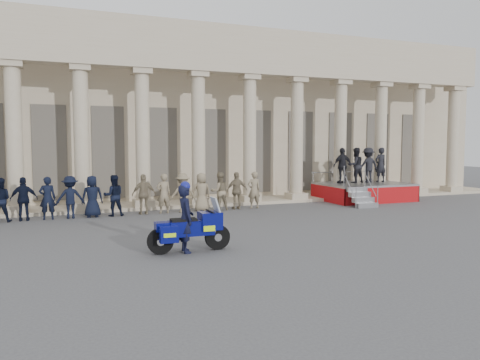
% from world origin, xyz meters
% --- Properties ---
extents(ground, '(90.00, 90.00, 0.00)m').
position_xyz_m(ground, '(0.00, 0.00, 0.00)').
color(ground, '#47474A').
rests_on(ground, ground).
extents(building, '(40.00, 12.50, 9.00)m').
position_xyz_m(building, '(-0.00, 14.74, 4.52)').
color(building, tan).
rests_on(building, ground).
extents(officer_rank, '(16.22, 0.64, 1.70)m').
position_xyz_m(officer_rank, '(-4.45, 6.48, 0.85)').
color(officer_rank, black).
rests_on(officer_rank, ground).
extents(reviewing_stand, '(4.50, 4.26, 2.76)m').
position_xyz_m(reviewing_stand, '(9.98, 7.24, 1.47)').
color(reviewing_stand, gray).
rests_on(reviewing_stand, ground).
extents(motorcycle, '(2.33, 0.95, 1.50)m').
position_xyz_m(motorcycle, '(-1.54, -0.85, 0.65)').
color(motorcycle, black).
rests_on(motorcycle, ground).
extents(rider, '(0.45, 0.69, 1.96)m').
position_xyz_m(rider, '(-1.67, -0.85, 0.97)').
color(rider, black).
rests_on(rider, ground).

